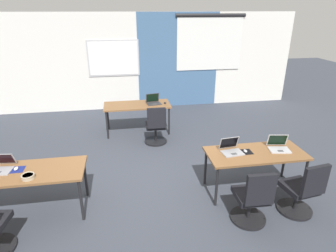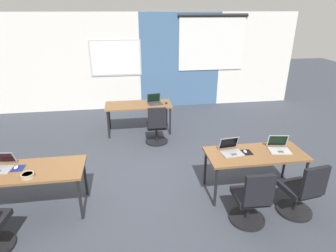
{
  "view_description": "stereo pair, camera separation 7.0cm",
  "coord_description": "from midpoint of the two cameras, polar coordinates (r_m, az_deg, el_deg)",
  "views": [
    {
      "loc": [
        -0.32,
        -4.37,
        2.88
      ],
      "look_at": [
        0.43,
        0.17,
        0.96
      ],
      "focal_mm": 30.11,
      "sensor_mm": 36.0,
      "label": 1
    },
    {
      "loc": [
        -0.25,
        -4.38,
        2.88
      ],
      "look_at": [
        0.43,
        0.17,
        0.96
      ],
      "focal_mm": 30.11,
      "sensor_mm": 36.0,
      "label": 2
    }
  ],
  "objects": [
    {
      "name": "ground_plane",
      "position": [
        5.24,
        -4.05,
        -10.69
      ],
      "size": [
        24.0,
        24.0,
        0.0
      ],
      "color": "#383D47"
    },
    {
      "name": "back_wall_assembly",
      "position": [
        8.7,
        -6.34,
        12.84
      ],
      "size": [
        10.0,
        0.27,
        2.8
      ],
      "color": "silver",
      "rests_on": "ground"
    },
    {
      "name": "desk_near_left",
      "position": [
        4.61,
        -26.09,
        -8.63
      ],
      "size": [
        1.6,
        0.7,
        0.72
      ],
      "color": "brown",
      "rests_on": "ground"
    },
    {
      "name": "desk_near_right",
      "position": [
        4.83,
        17.66,
        -5.86
      ],
      "size": [
        1.6,
        0.7,
        0.72
      ],
      "color": "brown",
      "rests_on": "ground"
    },
    {
      "name": "desk_far_center",
      "position": [
        6.94,
        -5.71,
        3.93
      ],
      "size": [
        1.6,
        0.7,
        0.72
      ],
      "color": "brown",
      "rests_on": "ground"
    },
    {
      "name": "laptop_far_right",
      "position": [
        6.94,
        -2.42,
        4.97
      ],
      "size": [
        0.37,
        0.32,
        0.24
      ],
      "rotation": [
        0.0,
        0.0,
        0.17
      ],
      "color": "#333338",
      "rests_on": "desk_far_center"
    },
    {
      "name": "mouse_far_right",
      "position": [
        6.94,
        -0.06,
        4.7
      ],
      "size": [
        0.06,
        0.1,
        0.03
      ],
      "color": "black",
      "rests_on": "desk_far_center"
    },
    {
      "name": "chair_far_right",
      "position": [
        6.37,
        -2.0,
        -0.44
      ],
      "size": [
        0.52,
        0.54,
        0.92
      ],
      "rotation": [
        0.0,
        0.0,
        3.12
      ],
      "color": "black",
      "rests_on": "ground"
    },
    {
      "name": "laptop_near_right_inner",
      "position": [
        4.69,
        13.04,
        -4.7
      ],
      "size": [
        0.36,
        0.33,
        0.23
      ],
      "rotation": [
        0.0,
        0.0,
        0.12
      ],
      "color": "#9E9EA3",
      "rests_on": "desk_near_right"
    },
    {
      "name": "mousepad_near_right_inner",
      "position": [
        4.76,
        15.72,
        -5.19
      ],
      "size": [
        0.22,
        0.19,
        0.0
      ],
      "color": "black",
      "rests_on": "desk_near_right"
    },
    {
      "name": "mouse_near_right_inner",
      "position": [
        4.75,
        15.75,
        -4.98
      ],
      "size": [
        0.07,
        0.11,
        0.03
      ],
      "color": "#B2B2B7",
      "rests_on": "mousepad_near_right_inner"
    },
    {
      "name": "chair_near_right_inner",
      "position": [
        4.26,
        16.97,
        -14.45
      ],
      "size": [
        0.52,
        0.55,
        0.92
      ],
      "rotation": [
        0.0,
        0.0,
        3.11
      ],
      "color": "black",
      "rests_on": "ground"
    },
    {
      "name": "laptop_near_left_end",
      "position": [
        4.78,
        -30.35,
        -6.89
      ],
      "size": [
        0.36,
        0.36,
        0.22
      ],
      "rotation": [
        0.0,
        0.0,
        -0.11
      ],
      "color": "#9E9EA3",
      "rests_on": "desk_near_left"
    },
    {
      "name": "mousepad_near_left_end",
      "position": [
        4.69,
        -27.98,
        -7.6
      ],
      "size": [
        0.22,
        0.19,
        0.0
      ],
      "color": "navy",
      "rests_on": "desk_near_left"
    },
    {
      "name": "mouse_near_left_end",
      "position": [
        4.68,
        -28.02,
        -7.4
      ],
      "size": [
        0.06,
        0.1,
        0.03
      ],
      "color": "silver",
      "rests_on": "mousepad_near_left_end"
    },
    {
      "name": "laptop_near_right_end",
      "position": [
        5.01,
        21.9,
        -4.0
      ],
      "size": [
        0.37,
        0.34,
        0.23
      ],
      "rotation": [
        0.0,
        0.0,
        -0.17
      ],
      "color": "#B7B7BC",
      "rests_on": "desk_near_right"
    },
    {
      "name": "chair_near_right_end",
      "position": [
        4.68,
        25.78,
        -12.24
      ],
      "size": [
        0.52,
        0.57,
        0.92
      ],
      "rotation": [
        0.0,
        0.0,
        3.29
      ],
      "color": "black",
      "rests_on": "ground"
    },
    {
      "name": "snack_bowl",
      "position": [
        4.38,
        -26.15,
        -8.91
      ],
      "size": [
        0.18,
        0.18,
        0.06
      ],
      "color": "tan",
      "rests_on": "desk_near_left"
    }
  ]
}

